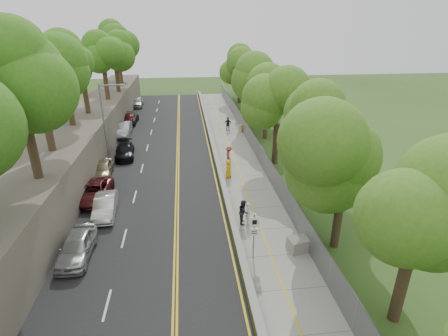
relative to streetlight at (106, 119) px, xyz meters
The scene contains 26 objects.
ground 18.08m from the streetlight, 53.23° to the right, with size 140.00×140.00×0.00m, color #33511E.
road 6.93m from the streetlight, 11.17° to the left, with size 11.20×66.00×0.04m, color black.
sidewalk 13.84m from the streetlight, ahead, with size 4.20×66.00×0.05m, color gray.
jersey_barrier 11.60m from the streetlight, ahead, with size 0.42×66.00×0.60m, color #A6BF29.
rock_embankment 4.15m from the streetlight, 161.78° to the left, with size 5.00×66.00×4.00m, color #595147.
chainlink_fence 15.58m from the streetlight, ahead, with size 0.04×66.00×2.00m, color slate.
trees_embankment 6.46m from the streetlight, 158.49° to the left, with size 6.40×66.00×13.00m, color #42821E, non-canonical shape.
trees_fenceside 17.65m from the streetlight, ahead, with size 7.00×66.00×14.00m, color #538A27, non-canonical shape.
streetlight is the anchor object (origin of this frame).
signpost 20.72m from the streetlight, 55.92° to the right, with size 0.62×0.09×3.10m.
construction_barrel 17.60m from the streetlight, 30.36° to the left, with size 0.57×0.57×0.94m, color #C77100.
concrete_block 22.45m from the streetlight, 48.90° to the right, with size 1.28×0.96×0.85m, color slate.
car_0 16.18m from the streetlight, 87.24° to the right, with size 1.78×4.42×1.50m, color #B3B2B8.
car_1 11.41m from the streetlight, 82.16° to the right, with size 1.48×4.25×1.40m, color silver.
car_2 8.94m from the streetlight, 89.13° to the right, with size 2.24×4.87×1.35m, color maroon.
car_3 4.31m from the streetlight, 48.85° to the left, with size 1.91×4.69×1.36m, color black.
car_4 5.09m from the streetlight, 92.43° to the right, with size 1.61×4.00×1.36m, color #9B8D6C.
car_5 9.74m from the streetlight, 90.50° to the left, with size 1.73×4.97×1.64m, color #9A9A9F.
car_6 14.80m from the streetlight, 90.55° to the left, with size 2.22×4.81×1.34m, color black.
car_7 14.55m from the streetlight, 90.56° to the left, with size 1.87×4.60×1.33m, color maroon.
car_8 25.30m from the streetlight, 90.32° to the left, with size 1.84×4.57×1.56m, color #BBBCC0.
painter_0 13.10m from the streetlight, 24.10° to the right, with size 0.85×0.55×1.74m, color #EAA810.
painter_1 18.04m from the streetlight, 47.50° to the right, with size 0.58×0.38×1.60m, color white.
painter_2 17.78m from the streetlight, 48.37° to the right, with size 0.88×0.69×1.81m, color black.
painter_3 12.61m from the streetlight, ahead, with size 1.24×0.71×1.91m, color brown.
person_far 16.63m from the streetlight, 35.14° to the left, with size 1.09×0.45×1.86m, color black.
Camera 1 is at (-2.76, -20.37, 13.65)m, focal length 28.00 mm.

